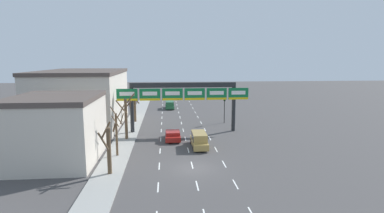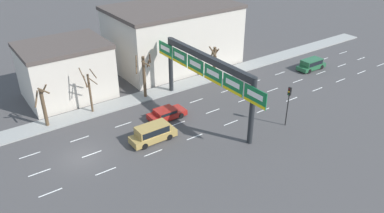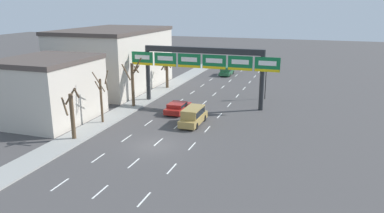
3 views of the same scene
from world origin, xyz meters
TOP-DOWN VIEW (x-y plane):
  - ground_plane at (0.00, 0.00)m, footprint 220.00×220.00m
  - sidewalk_left at (-8.00, 0.00)m, footprint 2.80×110.00m
  - lane_dashes at (-0.00, 13.50)m, footprint 6.72×67.00m
  - sign_gantry at (0.00, 14.88)m, footprint 18.90×0.70m
  - building_near at (-13.91, 3.69)m, footprint 8.38×10.22m
  - building_far at (-15.63, 20.62)m, footprint 11.88×18.31m
  - car_red at (-1.69, 10.63)m, footprint 1.99×4.32m
  - suv_green at (-1.72, 35.80)m, footprint 1.86×4.61m
  - suv_gold at (1.41, 7.08)m, footprint 1.83×4.84m
  - traffic_light_near_gantry at (7.15, 20.54)m, footprint 0.30×0.35m
  - tree_bare_closest at (-7.78, 22.30)m, footprint 1.70×1.69m
  - tree_bare_second at (-7.81, -0.92)m, footprint 1.82×1.81m
  - tree_bare_third at (-7.76, 11.33)m, footprint 2.47×2.49m
  - tree_bare_furthest at (-7.86, 4.33)m, footprint 1.49×1.83m

SIDE VIEW (x-z plane):
  - ground_plane at x=0.00m, z-range 0.00..0.00m
  - lane_dashes at x=0.00m, z-range 0.00..0.01m
  - sidewalk_left at x=-8.00m, z-range 0.00..0.15m
  - car_red at x=-1.69m, z-range 0.06..1.30m
  - suv_green at x=-1.72m, z-range 0.10..1.68m
  - suv_gold at x=1.41m, z-range 0.10..1.92m
  - tree_bare_closest at x=-7.78m, z-range 0.31..4.85m
  - tree_bare_second at x=-7.81m, z-range 0.18..5.09m
  - tree_bare_furthest at x=-7.86m, z-range 0.16..5.85m
  - tree_bare_third at x=-7.76m, z-range 0.26..6.28m
  - traffic_light_near_gantry at x=7.15m, z-range 0.99..5.58m
  - building_near at x=-13.91m, z-range 0.01..6.92m
  - building_far at x=-15.63m, z-range 0.01..8.85m
  - sign_gantry at x=0.00m, z-range 1.93..9.19m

